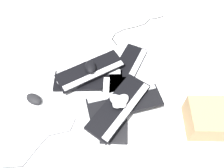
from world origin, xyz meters
TOP-DOWN VIEW (x-y plane):
  - ground_plane at (0.00, 0.00)m, footprint 3.20×3.20m
  - keyboard_0 at (0.11, 0.04)m, footprint 0.45×0.19m
  - keyboard_1 at (-0.07, 0.22)m, footprint 0.17×0.45m
  - keyboard_2 at (-0.13, -0.07)m, footprint 0.29×0.46m
  - keyboard_3 at (0.10, -0.02)m, footprint 0.45×0.37m
  - keyboard_4 at (-0.13, 0.20)m, footprint 0.46×0.28m
  - keyboard_5 at (-0.10, 0.25)m, footprint 0.36×0.45m
  - mouse_0 at (0.10, -0.02)m, footprint 0.09×0.12m
  - mouse_1 at (0.28, 0.04)m, footprint 0.08×0.12m
  - mouse_2 at (0.42, 0.21)m, footprint 0.13×0.11m
  - mouse_3 at (-0.09, 0.23)m, footprint 0.13×0.12m
  - mouse_4 at (-0.10, 0.23)m, footprint 0.12×0.13m
  - cable_0 at (0.33, 0.50)m, footprint 0.39×0.36m
  - cable_1 at (-0.18, -0.50)m, footprint 0.41×0.36m
  - cardboard_box at (-0.58, 0.28)m, footprint 0.22×0.22m

SIDE VIEW (x-z plane):
  - ground_plane at x=0.00m, z-range 0.00..0.00m
  - cable_0 at x=0.33m, z-range 0.00..0.01m
  - cable_1 at x=-0.18m, z-range 0.00..0.01m
  - keyboard_0 at x=0.11m, z-range 0.00..0.03m
  - keyboard_1 at x=-0.07m, z-range 0.00..0.03m
  - keyboard_2 at x=-0.13m, z-range 0.00..0.03m
  - mouse_1 at x=0.28m, z-range 0.00..0.04m
  - mouse_2 at x=0.42m, z-range 0.00..0.04m
  - keyboard_3 at x=0.10m, z-range 0.03..0.06m
  - keyboard_4 at x=-0.13m, z-range 0.03..0.06m
  - cardboard_box at x=-0.58m, z-range 0.00..0.14m
  - keyboard_5 at x=-0.10m, z-range 0.06..0.09m
  - mouse_0 at x=0.10m, z-range 0.06..0.10m
  - mouse_3 at x=-0.09m, z-range 0.09..0.13m
  - mouse_4 at x=-0.10m, z-range 0.09..0.13m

